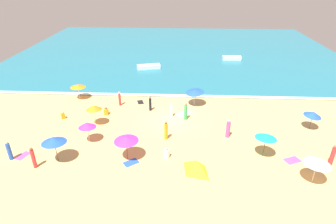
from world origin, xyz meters
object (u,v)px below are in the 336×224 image
beach_umbrella_2 (126,139)px  small_boat_0 (232,58)px  beach_umbrella_4 (318,162)px  beach_umbrella_6 (313,114)px  beach_umbrella_1 (94,108)px  beachgoer_7 (33,158)px  beachgoer_0 (333,155)px  beach_tent (196,166)px  beachgoer_8 (9,151)px  beach_umbrella_0 (54,140)px  beachgoer_11 (166,131)px  beach_umbrella_5 (195,91)px  small_boat_1 (149,67)px  beachgoer_4 (228,129)px  beach_umbrella_3 (87,125)px  beachgoer_5 (63,116)px  beachgoer_1 (106,111)px  beachgoer_2 (167,153)px  beachgoer_6 (150,104)px  beachgoer_10 (186,112)px  beachgoer_3 (171,110)px  beach_umbrella_7 (78,86)px  beachgoer_9 (120,99)px

beach_umbrella_2 → small_boat_0: size_ratio=0.89×
beach_umbrella_4 → beach_umbrella_6: (2.96, 8.14, -0.22)m
beach_umbrella_1 → small_boat_0: beach_umbrella_1 is taller
beachgoer_7 → beachgoer_0: bearing=3.7°
beach_tent → beachgoer_8: beachgoer_8 is taller
beach_umbrella_0 → beachgoer_11: bearing=23.6°
beachgoer_0 → beach_umbrella_5: bearing=135.4°
beachgoer_7 → small_boat_1: bearing=75.4°
beach_tent → beachgoer_4: beachgoer_4 is taller
beachgoer_0 → beachgoer_4: size_ratio=1.02×
beach_umbrella_2 → beach_umbrella_3: (-4.09, 2.51, -0.24)m
beachgoer_8 → beachgoer_5: bearing=77.1°
beachgoer_1 → beachgoer_0: bearing=-20.8°
beach_umbrella_6 → beachgoer_2: bearing=-158.7°
beach_umbrella_5 → small_boat_0: 19.61m
beach_umbrella_2 → small_boat_0: (13.18, 29.07, -1.60)m
beachgoer_6 → beachgoer_7: 13.59m
beachgoer_10 → beachgoer_7: bearing=-144.6°
beach_umbrella_2 → beachgoer_2: 3.73m
beachgoer_2 → beachgoer_8: beachgoer_8 is taller
beachgoer_3 → beachgoer_10: bearing=-20.5°
beach_umbrella_5 → beachgoer_11: bearing=-111.1°
beachgoer_4 → beachgoer_6: size_ratio=1.12×
beachgoer_7 → beachgoer_11: bearing=24.6°
beachgoer_5 → beachgoer_10: bearing=2.1°
beachgoer_3 → beachgoer_10: 1.65m
small_boat_1 → small_boat_0: bearing=21.1°
beach_umbrella_6 → beachgoer_6: bearing=168.9°
small_boat_1 → beach_umbrella_7: bearing=-122.1°
beach_umbrella_2 → beach_umbrella_3: beach_umbrella_2 is taller
beach_umbrella_1 → beachgoer_2: 9.44m
beach_umbrella_0 → beachgoer_1: 9.00m
beachgoer_7 → beachgoer_9: beachgoer_7 is taller
beachgoer_4 → beachgoer_5: 17.51m
beach_umbrella_4 → beachgoer_4: beach_umbrella_4 is taller
beach_umbrella_0 → beach_umbrella_6: bearing=15.7°
beach_umbrella_0 → beachgoer_11: 9.83m
beach_umbrella_2 → beachgoer_7: (-7.35, -1.52, -1.09)m
beachgoer_8 → small_boat_0: size_ratio=0.55×
beachgoer_6 → beachgoer_2: bearing=-75.0°
beach_umbrella_5 → beach_umbrella_6: (11.54, -4.92, -0.12)m
beachgoer_11 → small_boat_0: (10.07, 25.80, -0.47)m
beach_tent → beachgoer_7: (-13.15, -0.14, 0.39)m
beachgoer_8 → beachgoer_10: (14.92, 7.82, 0.08)m
beach_umbrella_2 → beachgoer_10: (4.99, 7.26, -1.11)m
beachgoer_2 → beachgoer_11: size_ratio=0.53×
beachgoer_9 → beachgoer_0: bearing=-27.5°
beach_umbrella_6 → beachgoer_5: (-25.83, 0.82, -1.32)m
beachgoer_2 → beachgoer_3: bearing=89.2°
beach_umbrella_2 → beachgoer_7: 7.59m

